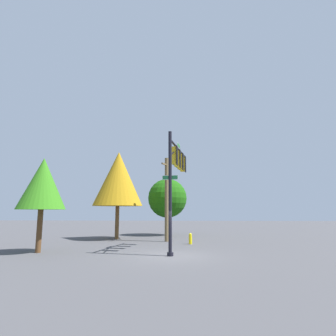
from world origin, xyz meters
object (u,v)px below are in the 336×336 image
(fire_hydrant, at_px, (190,239))
(tree_mid, at_px, (167,198))
(tree_far, at_px, (118,179))
(signal_pole_assembly, at_px, (176,167))
(utility_pole, at_px, (167,198))
(tree_near, at_px, (43,184))

(fire_hydrant, bearing_deg, tree_mid, 16.35)
(tree_mid, distance_m, tree_far, 6.26)
(signal_pole_assembly, relative_size, fire_hydrant, 8.72)
(utility_pole, height_order, tree_far, tree_far)
(tree_mid, height_order, tree_far, tree_far)
(tree_far, bearing_deg, fire_hydrant, -118.24)
(tree_far, bearing_deg, tree_mid, -46.12)
(tree_mid, bearing_deg, signal_pole_assembly, -173.39)
(signal_pole_assembly, distance_m, tree_mid, 11.69)
(signal_pole_assembly, bearing_deg, tree_near, 98.74)
(utility_pole, height_order, tree_near, utility_pole)
(fire_hydrant, relative_size, tree_near, 0.14)
(utility_pole, distance_m, tree_near, 10.07)
(tree_mid, bearing_deg, utility_pole, -176.97)
(signal_pole_assembly, relative_size, tree_mid, 1.22)
(tree_far, bearing_deg, signal_pole_assembly, -142.18)
(fire_hydrant, height_order, tree_near, tree_near)
(fire_hydrant, xyz_separation_m, tree_far, (3.56, 6.62, 5.11))
(tree_far, bearing_deg, utility_pole, -111.14)
(signal_pole_assembly, distance_m, utility_pole, 5.88)
(tree_near, bearing_deg, signal_pole_assembly, -81.26)
(fire_hydrant, bearing_deg, tree_far, 61.76)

